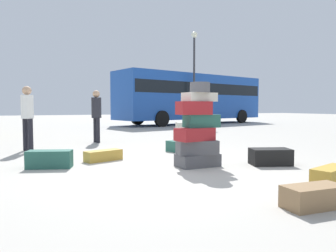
# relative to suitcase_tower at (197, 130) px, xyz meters

# --- Properties ---
(ground_plane) EXTENTS (80.00, 80.00, 0.00)m
(ground_plane) POSITION_rel_suitcase_tower_xyz_m (-0.50, 0.07, -0.67)
(ground_plane) COLOR #ADA89E
(suitcase_tower) EXTENTS (0.89, 0.62, 1.56)m
(suitcase_tower) POSITION_rel_suitcase_tower_xyz_m (0.00, 0.00, 0.00)
(suitcase_tower) COLOR #4C4C51
(suitcase_tower) RESTS_ON ground
(suitcase_black_left_side) EXTENTS (0.84, 0.64, 0.31)m
(suitcase_black_left_side) POSITION_rel_suitcase_tower_xyz_m (1.35, -0.43, -0.52)
(suitcase_black_left_side) COLOR black
(suitcase_black_left_side) RESTS_ON ground
(suitcase_teal_upright_blue) EXTENTS (0.84, 0.54, 0.32)m
(suitcase_teal_upright_blue) POSITION_rel_suitcase_tower_xyz_m (-2.55, 0.89, -0.51)
(suitcase_teal_upright_blue) COLOR #26594C
(suitcase_teal_upright_blue) RESTS_ON ground
(suitcase_tan_behind_tower) EXTENTS (0.79, 0.49, 0.28)m
(suitcase_tan_behind_tower) POSITION_rel_suitcase_tower_xyz_m (0.94, -2.12, -0.53)
(suitcase_tan_behind_tower) COLOR #B28C33
(suitcase_tan_behind_tower) RESTS_ON ground
(suitcase_teal_foreground_far) EXTENTS (0.83, 0.66, 0.27)m
(suitcase_teal_foreground_far) POSITION_rel_suitcase_tower_xyz_m (0.63, 1.98, -0.54)
(suitcase_teal_foreground_far) COLOR #26594C
(suitcase_teal_foreground_far) RESTS_ON ground
(suitcase_brown_white_trunk) EXTENTS (0.72, 0.36, 0.25)m
(suitcase_brown_white_trunk) POSITION_rel_suitcase_tower_xyz_m (0.01, -2.67, -0.55)
(suitcase_brown_white_trunk) COLOR olive
(suitcase_brown_white_trunk) RESTS_ON ground
(suitcase_cream_right_side) EXTENTS (0.21, 0.34, 0.69)m
(suitcase_cream_right_side) POSITION_rel_suitcase_tower_xyz_m (0.87, 2.62, -0.33)
(suitcase_cream_right_side) COLOR beige
(suitcase_cream_right_side) RESTS_ON ground
(suitcase_tan_foreground_near) EXTENTS (0.82, 0.53, 0.22)m
(suitcase_tan_foreground_near) POSITION_rel_suitcase_tower_xyz_m (-1.49, 1.28, -0.56)
(suitcase_tan_foreground_near) COLOR #B28C33
(suitcase_tan_foreground_near) RESTS_ON ground
(person_bearded_onlooker) EXTENTS (0.30, 0.34, 1.62)m
(person_bearded_onlooker) POSITION_rel_suitcase_tower_xyz_m (-0.99, 4.71, 0.29)
(person_bearded_onlooker) COLOR black
(person_bearded_onlooker) RESTS_ON ground
(person_tourist_with_camera) EXTENTS (0.30, 0.30, 1.62)m
(person_tourist_with_camera) POSITION_rel_suitcase_tower_xyz_m (-2.93, 3.48, 0.30)
(person_tourist_with_camera) COLOR black
(person_tourist_with_camera) RESTS_ON ground
(parked_bus) EXTENTS (10.91, 5.14, 3.15)m
(parked_bus) POSITION_rel_suitcase_tower_xyz_m (6.84, 13.33, 1.16)
(parked_bus) COLOR #1E4CA5
(parked_bus) RESTS_ON ground
(lamp_post) EXTENTS (0.36, 0.36, 5.45)m
(lamp_post) POSITION_rel_suitcase_tower_xyz_m (5.92, 11.39, 2.95)
(lamp_post) COLOR #333338
(lamp_post) RESTS_ON ground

